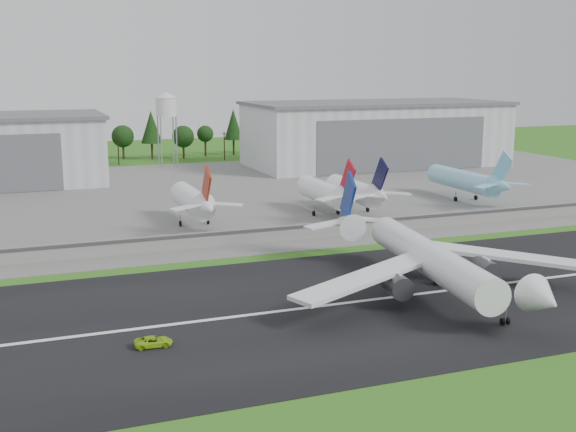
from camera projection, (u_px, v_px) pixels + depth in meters
name	position (u px, v px, depth m)	size (l,w,h in m)	color
ground	(432.00, 315.00, 114.10)	(600.00, 600.00, 0.00)	#205F16
runway	(401.00, 296.00, 123.26)	(320.00, 60.00, 0.10)	black
runway_centerline	(401.00, 296.00, 123.24)	(220.00, 1.00, 0.02)	white
apron	(226.00, 193.00, 224.12)	(320.00, 150.00, 0.10)	slate
blast_fence	(303.00, 232.00, 164.15)	(240.00, 0.61, 3.50)	gray
hangar_east	(376.00, 133.00, 288.58)	(102.00, 47.00, 25.20)	silver
water_tower	(166.00, 104.00, 277.05)	(8.40, 8.40, 29.40)	#99999E
utility_poles	(173.00, 162.00, 297.48)	(230.00, 3.00, 12.00)	black
treeline	(166.00, 158.00, 311.24)	(320.00, 16.00, 22.00)	black
main_airliner	(431.00, 267.00, 123.80)	(56.76, 59.22, 18.17)	white
ground_vehicle	(153.00, 342.00, 100.87)	(2.44, 5.30, 1.47)	#93C917
parked_jet_red_a	(195.00, 202.00, 176.19)	(7.36, 31.29, 16.81)	white
parked_jet_red_b	(328.00, 193.00, 188.43)	(7.36, 31.29, 16.71)	white
parked_jet_navy	(359.00, 191.00, 191.47)	(7.36, 31.29, 16.68)	white
parked_jet_skyblue	(470.00, 181.00, 209.18)	(7.36, 37.29, 16.73)	#86CCE8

